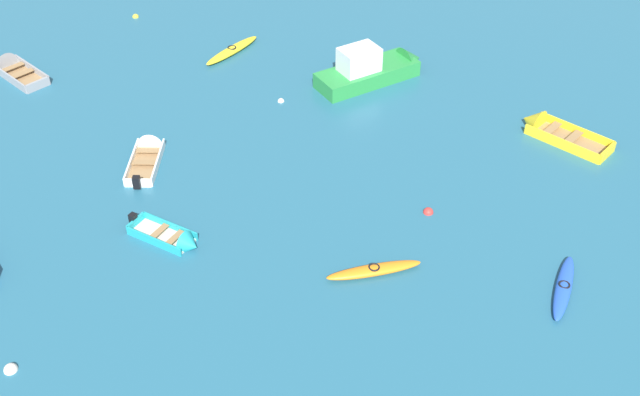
% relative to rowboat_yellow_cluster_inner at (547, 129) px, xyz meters
% --- Properties ---
extents(rowboat_yellow_cluster_inner, '(4.16, 3.05, 1.28)m').
position_rel_rowboat_yellow_cluster_inner_xyz_m(rowboat_yellow_cluster_inner, '(0.00, 0.00, 0.00)').
color(rowboat_yellow_cluster_inner, '#99754C').
rests_on(rowboat_yellow_cluster_inner, ground_plane).
extents(rowboat_grey_back_row_right, '(3.71, 2.84, 1.19)m').
position_rel_rowboat_yellow_cluster_inner_xyz_m(rowboat_grey_back_row_right, '(-25.59, -0.79, -0.01)').
color(rowboat_grey_back_row_right, '#99754C').
rests_on(rowboat_grey_back_row_right, ground_plane).
extents(motor_launch_green_near_camera, '(5.11, 5.13, 2.22)m').
position_rel_rowboat_yellow_cluster_inner_xyz_m(motor_launch_green_near_camera, '(-8.21, 2.72, 0.40)').
color(motor_launch_green_near_camera, '#288C3D').
rests_on(motor_launch_green_near_camera, ground_plane).
extents(rowboat_white_midfield_right, '(1.79, 3.57, 1.05)m').
position_rel_rowboat_yellow_cluster_inner_xyz_m(rowboat_white_midfield_right, '(-16.20, -5.70, -0.04)').
color(rowboat_white_midfield_right, '#99754C').
rests_on(rowboat_white_midfield_right, ground_plane).
extents(rowboat_turquoise_near_right, '(3.08, 1.71, 0.94)m').
position_rel_rowboat_yellow_cluster_inner_xyz_m(rowboat_turquoise_near_right, '(-12.95, -10.63, -0.04)').
color(rowboat_turquoise_near_right, beige).
rests_on(rowboat_turquoise_near_right, ground_plane).
extents(kayak_blue_outer_right, '(0.96, 3.32, 0.31)m').
position_rel_rowboat_yellow_cluster_inner_xyz_m(kayak_blue_outer_right, '(0.74, -9.71, -0.06)').
color(kayak_blue_outer_right, blue).
rests_on(kayak_blue_outer_right, ground_plane).
extents(kayak_orange_distant_center, '(3.28, 2.06, 0.33)m').
position_rel_rowboat_yellow_cluster_inner_xyz_m(kayak_orange_distant_center, '(-5.67, -10.44, -0.05)').
color(kayak_orange_distant_center, orange).
rests_on(kayak_orange_distant_center, ground_plane).
extents(kayak_yellow_near_left, '(2.00, 3.69, 0.36)m').
position_rel_rowboat_yellow_cluster_inner_xyz_m(kayak_yellow_near_left, '(-15.69, 3.55, -0.03)').
color(kayak_yellow_near_left, yellow).
rests_on(kayak_yellow_near_left, ground_plane).
extents(mooring_buoy_near_foreground, '(0.35, 0.35, 0.35)m').
position_rel_rowboat_yellow_cluster_inner_xyz_m(mooring_buoy_near_foreground, '(-22.23, 6.22, -0.21)').
color(mooring_buoy_near_foreground, yellow).
rests_on(mooring_buoy_near_foreground, ground_plane).
extents(mooring_buoy_between_boats_left, '(0.40, 0.40, 0.40)m').
position_rel_rowboat_yellow_cluster_inner_xyz_m(mooring_buoy_between_boats_left, '(-4.28, -6.67, -0.21)').
color(mooring_buoy_between_boats_left, red).
rests_on(mooring_buoy_between_boats_left, ground_plane).
extents(mooring_buoy_far_field, '(0.44, 0.44, 0.44)m').
position_rel_rowboat_yellow_cluster_inner_xyz_m(mooring_buoy_far_field, '(-15.68, -17.28, -0.21)').
color(mooring_buoy_far_field, silver).
rests_on(mooring_buoy_far_field, ground_plane).
extents(mooring_buoy_between_boats_right, '(0.30, 0.30, 0.30)m').
position_rel_rowboat_yellow_cluster_inner_xyz_m(mooring_buoy_between_boats_right, '(-11.99, -0.31, -0.21)').
color(mooring_buoy_between_boats_right, silver).
rests_on(mooring_buoy_between_boats_right, ground_plane).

